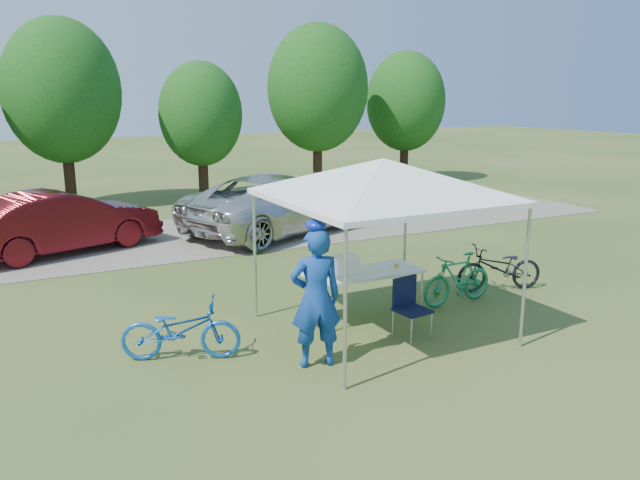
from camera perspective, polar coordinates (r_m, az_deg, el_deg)
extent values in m
plane|color=#2D5119|center=(10.03, 5.48, -8.25)|extent=(100.00, 100.00, 0.00)
cube|color=gray|center=(17.02, -9.28, 0.61)|extent=(24.00, 5.00, 0.02)
cylinder|color=#A5A5AA|center=(7.73, 2.31, -6.51)|extent=(0.05, 0.05, 2.10)
cylinder|color=#A5A5AA|center=(9.52, 18.22, -3.38)|extent=(0.05, 0.05, 2.10)
cylinder|color=#A5A5AA|center=(10.33, -5.97, -1.51)|extent=(0.05, 0.05, 2.10)
cylinder|color=#A5A5AA|center=(11.72, 7.78, 0.21)|extent=(0.05, 0.05, 2.10)
cube|color=white|center=(9.47, 5.76, 3.90)|extent=(3.15, 3.15, 0.08)
pyramid|color=white|center=(9.39, 5.84, 7.46)|extent=(4.53, 4.53, 0.55)
cylinder|color=#382314|center=(22.37, -21.91, 5.43)|extent=(0.36, 0.36, 2.03)
ellipsoid|color=#144711|center=(22.22, -22.53, 12.47)|extent=(3.71, 3.71, 4.64)
cylinder|color=#382314|center=(23.07, -10.61, 5.83)|extent=(0.36, 0.36, 1.61)
ellipsoid|color=#144711|center=(22.90, -10.84, 11.25)|extent=(2.94, 2.94, 3.68)
cylinder|color=#382314|center=(24.45, -0.23, 7.03)|extent=(0.36, 0.36, 2.10)
ellipsoid|color=#144711|center=(24.31, -0.23, 13.72)|extent=(3.84, 3.84, 4.80)
cylinder|color=#382314|center=(27.30, 7.68, 7.26)|extent=(0.36, 0.36, 1.82)
ellipsoid|color=#144711|center=(27.16, 7.84, 12.44)|extent=(3.33, 3.33, 4.16)
cube|color=white|center=(10.34, 4.09, -3.00)|extent=(1.96, 0.81, 0.04)
cylinder|color=#A5A5AA|center=(9.73, 0.46, -6.48)|extent=(0.04, 0.04, 0.76)
cylinder|color=#A5A5AA|center=(10.68, 9.28, -4.86)|extent=(0.04, 0.04, 0.76)
cylinder|color=#A5A5AA|center=(10.32, -1.36, -5.33)|extent=(0.04, 0.04, 0.76)
cylinder|color=#A5A5AA|center=(11.21, 7.16, -3.91)|extent=(0.04, 0.04, 0.76)
cube|color=black|center=(9.68, 8.46, -6.40)|extent=(0.52, 0.52, 0.04)
cube|color=black|center=(9.78, 7.73, -4.64)|extent=(0.47, 0.10, 0.47)
cylinder|color=#A5A5AA|center=(9.49, 8.13, -8.26)|extent=(0.02, 0.02, 0.41)
cylinder|color=#A5A5AA|center=(9.72, 10.13, -7.80)|extent=(0.02, 0.02, 0.41)
cylinder|color=#A5A5AA|center=(9.81, 6.72, -7.50)|extent=(0.02, 0.02, 0.41)
cylinder|color=#A5A5AA|center=(10.03, 8.69, -7.08)|extent=(0.02, 0.02, 0.41)
cube|color=white|center=(10.10, 2.26, -2.40)|extent=(0.42, 0.28, 0.28)
cube|color=white|center=(10.06, 2.27, -1.52)|extent=(0.44, 0.30, 0.04)
cylinder|color=gold|center=(10.60, 7.00, -2.37)|extent=(0.08, 0.08, 0.06)
imported|color=#123C95|center=(8.45, -0.39, -5.33)|extent=(0.79, 0.61, 1.94)
imported|color=#145CB4|center=(9.04, -12.62, -8.01)|extent=(1.76, 1.19, 0.87)
imported|color=#1D824B|center=(11.36, 12.45, -3.48)|extent=(1.55, 0.51, 0.92)
imported|color=black|center=(12.31, 16.12, -2.47)|extent=(1.80, 1.02, 0.89)
imported|color=silver|center=(16.84, -3.60, 3.40)|extent=(6.24, 4.54, 1.58)
imported|color=#520D13|center=(15.83, -22.43, 1.58)|extent=(4.68, 2.90, 1.46)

